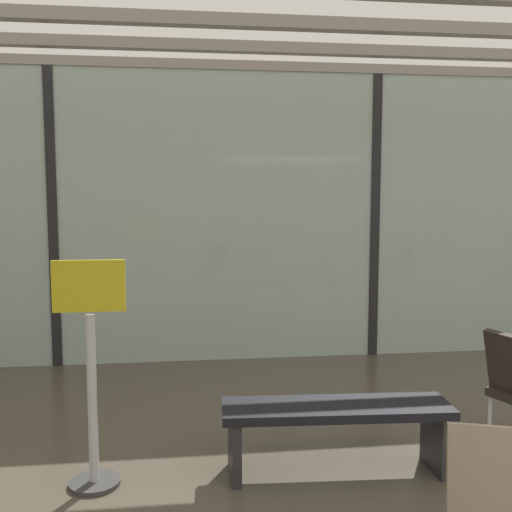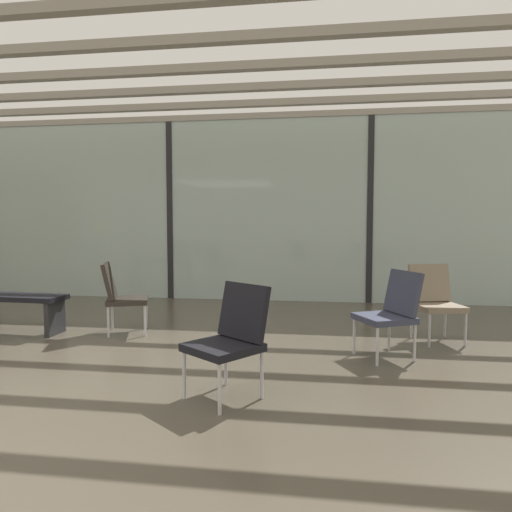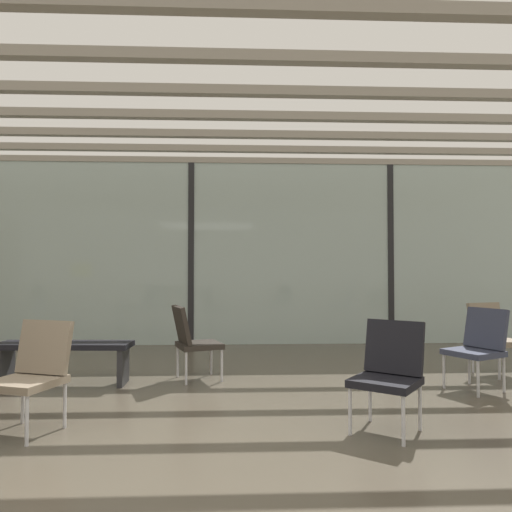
{
  "view_description": "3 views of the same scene",
  "coord_description": "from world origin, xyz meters",
  "px_view_note": "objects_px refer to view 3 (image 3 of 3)",
  "views": [
    {
      "loc": [
        -2.17,
        -1.29,
        1.85
      ],
      "look_at": [
        -1.31,
        5.48,
        1.12
      ],
      "focal_mm": 41.67,
      "sensor_mm": 36.0,
      "label": 1
    },
    {
      "loc": [
        2.69,
        -2.71,
        1.34
      ],
      "look_at": [
        1.33,
        6.8,
        0.67
      ],
      "focal_mm": 31.9,
      "sensor_mm": 36.0,
      "label": 2
    },
    {
      "loc": [
        0.76,
        -3.18,
        1.3
      ],
      "look_at": [
        1.11,
        4.76,
        1.52
      ],
      "focal_mm": 33.74,
      "sensor_mm": 36.0,
      "label": 3
    }
  ],
  "objects_px": {
    "lounge_chair_4": "(192,338)",
    "waiting_bench": "(64,352)",
    "lounge_chair_0": "(33,369)",
    "lounge_chair_1": "(478,343)",
    "lounge_chair_2": "(493,334)",
    "lounge_chair_3": "(389,368)",
    "parked_airplane": "(152,244)"
  },
  "relations": [
    {
      "from": "lounge_chair_1",
      "to": "lounge_chair_4",
      "type": "height_order",
      "value": "same"
    },
    {
      "from": "lounge_chair_3",
      "to": "lounge_chair_2",
      "type": "bearing_deg",
      "value": 82.85
    },
    {
      "from": "lounge_chair_4",
      "to": "lounge_chair_1",
      "type": "bearing_deg",
      "value": -119.99
    },
    {
      "from": "lounge_chair_0",
      "to": "lounge_chair_4",
      "type": "bearing_deg",
      "value": 75.53
    },
    {
      "from": "waiting_bench",
      "to": "lounge_chair_1",
      "type": "bearing_deg",
      "value": 177.96
    },
    {
      "from": "parked_airplane",
      "to": "waiting_bench",
      "type": "bearing_deg",
      "value": -86.8
    },
    {
      "from": "lounge_chair_0",
      "to": "waiting_bench",
      "type": "height_order",
      "value": "lounge_chair_0"
    },
    {
      "from": "lounge_chair_1",
      "to": "lounge_chair_3",
      "type": "height_order",
      "value": "same"
    },
    {
      "from": "lounge_chair_2",
      "to": "parked_airplane",
      "type": "bearing_deg",
      "value": 109.12
    },
    {
      "from": "lounge_chair_4",
      "to": "waiting_bench",
      "type": "bearing_deg",
      "value": 76.05
    },
    {
      "from": "lounge_chair_4",
      "to": "waiting_bench",
      "type": "distance_m",
      "value": 1.44
    },
    {
      "from": "lounge_chair_4",
      "to": "lounge_chair_2",
      "type": "bearing_deg",
      "value": -106.69
    },
    {
      "from": "parked_airplane",
      "to": "lounge_chair_0",
      "type": "bearing_deg",
      "value": -85.62
    },
    {
      "from": "lounge_chair_0",
      "to": "lounge_chair_1",
      "type": "relative_size",
      "value": 1.0
    },
    {
      "from": "lounge_chair_2",
      "to": "lounge_chair_4",
      "type": "bearing_deg",
      "value": 167.71
    },
    {
      "from": "lounge_chair_2",
      "to": "lounge_chair_3",
      "type": "distance_m",
      "value": 2.83
    },
    {
      "from": "lounge_chair_0",
      "to": "parked_airplane",
      "type": "bearing_deg",
      "value": 113.28
    },
    {
      "from": "lounge_chair_2",
      "to": "lounge_chair_1",
      "type": "bearing_deg",
      "value": -142.77
    },
    {
      "from": "lounge_chair_2",
      "to": "lounge_chair_4",
      "type": "xyz_separation_m",
      "value": [
        -3.73,
        -0.19,
        0.0
      ]
    },
    {
      "from": "lounge_chair_4",
      "to": "waiting_bench",
      "type": "height_order",
      "value": "lounge_chair_4"
    },
    {
      "from": "parked_airplane",
      "to": "lounge_chair_4",
      "type": "height_order",
      "value": "parked_airplane"
    },
    {
      "from": "parked_airplane",
      "to": "waiting_bench",
      "type": "height_order",
      "value": "parked_airplane"
    },
    {
      "from": "parked_airplane",
      "to": "lounge_chair_0",
      "type": "relative_size",
      "value": 13.33
    },
    {
      "from": "lounge_chair_4",
      "to": "lounge_chair_0",
      "type": "bearing_deg",
      "value": 126.98
    },
    {
      "from": "lounge_chair_0",
      "to": "lounge_chair_1",
      "type": "distance_m",
      "value": 4.42
    },
    {
      "from": "lounge_chair_0",
      "to": "lounge_chair_3",
      "type": "distance_m",
      "value": 2.88
    },
    {
      "from": "lounge_chair_3",
      "to": "parked_airplane",
      "type": "bearing_deg",
      "value": 146.92
    },
    {
      "from": "lounge_chair_1",
      "to": "lounge_chair_2",
      "type": "xyz_separation_m",
      "value": [
        0.59,
        0.77,
        0.0
      ]
    },
    {
      "from": "lounge_chair_4",
      "to": "waiting_bench",
      "type": "xyz_separation_m",
      "value": [
        -1.43,
        -0.14,
        -0.13
      ]
    },
    {
      "from": "lounge_chair_1",
      "to": "waiting_bench",
      "type": "relative_size",
      "value": 0.57
    },
    {
      "from": "lounge_chair_1",
      "to": "lounge_chair_0",
      "type": "bearing_deg",
      "value": -101.53
    },
    {
      "from": "parked_airplane",
      "to": "lounge_chair_2",
      "type": "xyz_separation_m",
      "value": [
        5.64,
        -8.24,
        -1.54
      ]
    }
  ]
}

